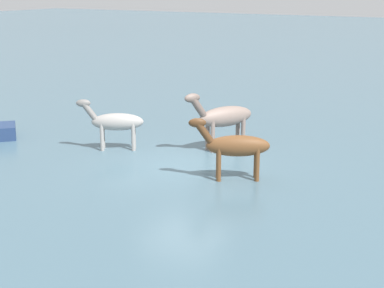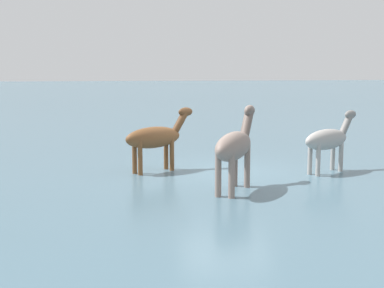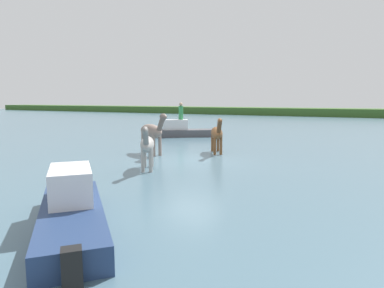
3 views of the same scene
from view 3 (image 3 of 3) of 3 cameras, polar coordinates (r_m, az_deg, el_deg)
name	(u,v)px [view 3 (image 3 of 3)]	position (r m, az deg, el deg)	size (l,w,h in m)	color
ground_plane	(192,159)	(14.85, -0.07, -2.51)	(165.40, 165.40, 0.00)	#476675
distant_shoreline	(320,116)	(57.19, 20.84, 4.46)	(148.86, 6.00, 2.40)	#375D26
horse_rear_stallion	(217,133)	(16.27, 4.22, 1.81)	(1.46, 2.13, 1.77)	brown
horse_pinto_flank	(147,145)	(12.51, -7.59, -0.14)	(1.45, 2.02, 1.70)	#9E9993
horse_mid_herd	(152,132)	(16.01, -6.80, 2.11)	(2.40, 1.62, 1.98)	gray
boat_dinghy_port	(182,132)	(23.73, -1.69, 2.03)	(4.60, 3.65, 1.34)	#4C4C51
boat_skiff_near	(72,214)	(7.32, -19.64, -11.11)	(3.87, 3.71, 1.33)	navy
person_helmsman_aft	(181,112)	(23.67, -1.89, 5.47)	(0.32, 0.32, 1.19)	#338C4C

